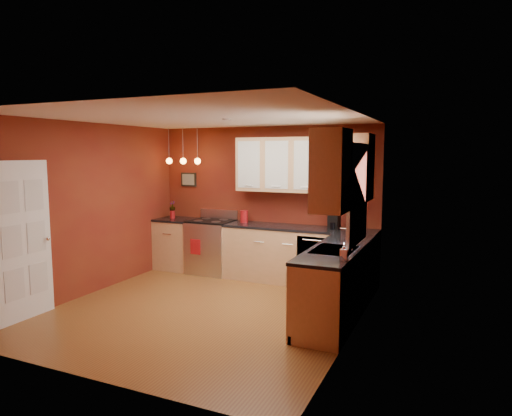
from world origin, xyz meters
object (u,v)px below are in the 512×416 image
at_px(gas_range, 211,246).
at_px(coffee_maker, 334,222).
at_px(sink, 334,251).
at_px(red_canister, 244,216).
at_px(soap_pump, 344,252).

height_order(gas_range, coffee_maker, coffee_maker).
distance_m(gas_range, coffee_maker, 2.30).
bearing_deg(coffee_maker, gas_range, -171.27).
distance_m(sink, red_canister, 2.55).
distance_m(gas_range, red_canister, 0.84).
height_order(coffee_maker, soap_pump, coffee_maker).
height_order(sink, soap_pump, sink).
height_order(gas_range, soap_pump, soap_pump).
xyz_separation_m(coffee_maker, soap_pump, (0.64, -2.07, -0.02)).
distance_m(sink, soap_pump, 0.62).
xyz_separation_m(red_canister, soap_pump, (2.25, -2.12, -0.01)).
xyz_separation_m(gas_range, coffee_maker, (2.23, 0.02, 0.57)).
bearing_deg(sink, red_canister, 141.84).
bearing_deg(red_canister, coffee_maker, -2.02).
xyz_separation_m(sink, red_canister, (-2.00, 1.57, 0.13)).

